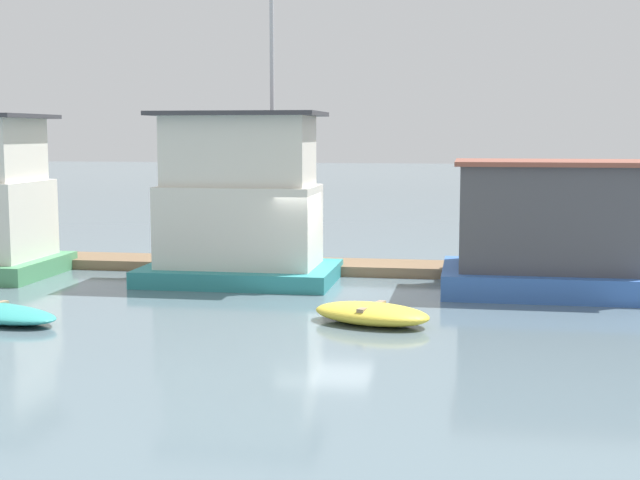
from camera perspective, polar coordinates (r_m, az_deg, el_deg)
The scene contains 6 objects.
ground_plane at distance 24.45m, azimuth 0.39°, elevation -2.98°, with size 200.00×200.00×0.00m, color slate.
dock_walkway at distance 26.96m, azimuth 1.27°, elevation -1.74°, with size 33.80×1.86×0.30m, color brown.
houseboat_teal at distance 25.08m, azimuth -5.16°, elevation 2.16°, with size 5.38×3.57×8.81m.
houseboat_blue at distance 24.16m, azimuth 14.45°, elevation 0.56°, with size 5.50×3.83×3.47m.
dinghy_yellow at distance 19.68m, azimuth 3.32°, elevation -4.73°, with size 3.01×2.22×0.46m.
mooring_post_near_left at distance 26.47m, azimuth -6.61°, elevation -0.69°, with size 0.27×0.27×1.44m, color #846B4C.
Camera 1 is at (3.84, -23.78, 4.18)m, focal length 50.00 mm.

